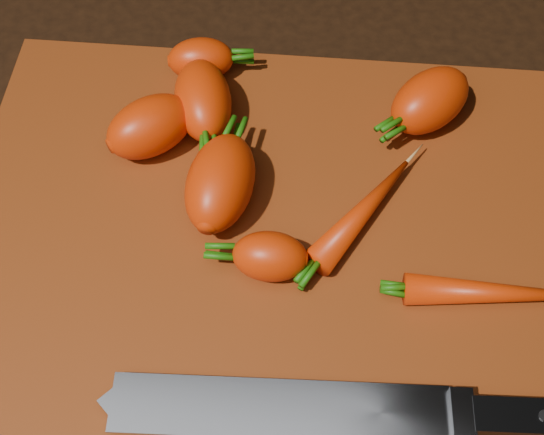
{
  "coord_description": "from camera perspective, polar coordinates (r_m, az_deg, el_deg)",
  "views": [
    {
      "loc": [
        0.03,
        -0.3,
        0.52
      ],
      "look_at": [
        0.0,
        0.01,
        0.03
      ],
      "focal_mm": 50.0,
      "sensor_mm": 36.0,
      "label": 1
    }
  ],
  "objects": [
    {
      "name": "knife",
      "position": [
        0.53,
        3.16,
        -14.31
      ],
      "size": [
        0.38,
        0.05,
        0.02
      ],
      "rotation": [
        0.0,
        0.0,
        0.04
      ],
      "color": "gray",
      "rests_on": "cutting_board"
    },
    {
      "name": "carrot_6",
      "position": [
        0.6,
        6.88,
        0.48
      ],
      "size": [
        0.09,
        0.12,
        0.03
      ],
      "primitive_type": "ellipsoid",
      "rotation": [
        0.0,
        0.0,
        0.97
      ],
      "color": "#EA380A",
      "rests_on": "cutting_board"
    },
    {
      "name": "carrot_7",
      "position": [
        0.58,
        16.72,
        -5.46
      ],
      "size": [
        0.14,
        0.03,
        0.02
      ],
      "primitive_type": "ellipsoid",
      "rotation": [
        0.0,
        0.0,
        0.04
      ],
      "color": "#EA380A",
      "rests_on": "cutting_board"
    },
    {
      "name": "carrot_1",
      "position": [
        0.56,
        -0.16,
        -2.95
      ],
      "size": [
        0.06,
        0.04,
        0.04
      ],
      "primitive_type": "ellipsoid",
      "rotation": [
        0.0,
        0.0,
        3.14
      ],
      "color": "#EA380A",
      "rests_on": "cutting_board"
    },
    {
      "name": "carrot_4",
      "position": [
        0.66,
        11.81,
        8.63
      ],
      "size": [
        0.09,
        0.09,
        0.05
      ],
      "primitive_type": "ellipsoid",
      "rotation": [
        0.0,
        0.0,
        3.93
      ],
      "color": "#EA380A",
      "rests_on": "cutting_board"
    },
    {
      "name": "carrot_3",
      "position": [
        0.59,
        -3.91,
        2.63
      ],
      "size": [
        0.06,
        0.1,
        0.05
      ],
      "primitive_type": "ellipsoid",
      "rotation": [
        0.0,
        0.0,
        1.44
      ],
      "color": "#EA380A",
      "rests_on": "cutting_board"
    },
    {
      "name": "ground",
      "position": [
        0.61,
        -0.08,
        -2.56
      ],
      "size": [
        2.0,
        2.0,
        0.01
      ],
      "primitive_type": "cube",
      "color": "black"
    },
    {
      "name": "carrot_0",
      "position": [
        0.64,
        -9.15,
        6.78
      ],
      "size": [
        0.09,
        0.09,
        0.05
      ],
      "primitive_type": "ellipsoid",
      "rotation": [
        0.0,
        0.0,
        0.67
      ],
      "color": "#EA380A",
      "rests_on": "cutting_board"
    },
    {
      "name": "carrot_2",
      "position": [
        0.65,
        -5.23,
        8.79
      ],
      "size": [
        0.07,
        0.09,
        0.05
      ],
      "primitive_type": "ellipsoid",
      "rotation": [
        0.0,
        0.0,
        -1.33
      ],
      "color": "#EA380A",
      "rests_on": "cutting_board"
    },
    {
      "name": "carrot_5",
      "position": [
        0.69,
        -5.38,
        11.79
      ],
      "size": [
        0.06,
        0.05,
        0.04
      ],
      "primitive_type": "ellipsoid",
      "rotation": [
        0.0,
        0.0,
        0.16
      ],
      "color": "#EA380A",
      "rests_on": "cutting_board"
    },
    {
      "name": "cutting_board",
      "position": [
        0.6,
        -0.08,
        -2.03
      ],
      "size": [
        0.5,
        0.4,
        0.01
      ],
      "primitive_type": "cube",
      "color": "maroon",
      "rests_on": "ground"
    }
  ]
}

